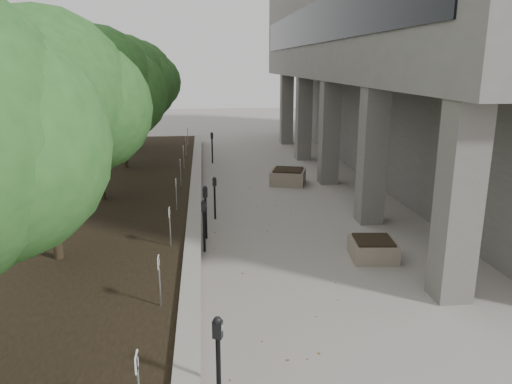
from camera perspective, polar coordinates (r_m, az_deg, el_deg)
ground at (r=9.08m, az=4.38°, el=-16.03°), size 90.00×90.00×0.00m
retaining_wall at (r=17.23m, az=-7.04°, el=-0.10°), size 0.39×26.00×0.50m
planting_bed at (r=17.70m, az=-19.01°, el=-0.58°), size 7.00×26.00×0.40m
crabapple_tree_2 at (r=11.26m, az=-23.28°, el=5.81°), size 4.60×4.00×5.44m
crabapple_tree_3 at (r=16.07m, az=-18.19°, el=8.62°), size 4.60×4.00×5.44m
crabapple_tree_4 at (r=20.97m, az=-15.44°, el=10.10°), size 4.60×4.00×5.44m
crabapple_tree_5 at (r=25.91m, az=-13.71°, el=11.00°), size 4.60×4.00×5.44m
parking_sign_2 at (r=9.02m, az=-11.19°, el=-10.19°), size 0.04×0.22×0.96m
parking_sign_3 at (r=11.80m, az=-10.00°, el=-4.05°), size 0.04×0.22×0.96m
parking_sign_4 at (r=14.67m, az=-9.28°, el=-0.29°), size 0.04×0.22×0.96m
parking_sign_5 at (r=17.58m, az=-8.79°, el=2.24°), size 0.04×0.22×0.96m
parking_sign_6 at (r=20.52m, az=-8.45°, el=4.05°), size 0.04×0.22×0.96m
parking_sign_7 at (r=23.47m, az=-8.18°, el=5.40°), size 0.04×0.22×0.96m
parking_sign_8 at (r=26.44m, az=-7.98°, el=6.45°), size 0.04×0.22×0.96m
parking_meter_1 at (r=6.92m, az=-4.40°, el=-19.63°), size 0.17×0.15×1.48m
parking_meter_2 at (r=12.36m, az=-6.09°, el=-4.00°), size 0.14×0.10×1.36m
parking_meter_3 at (r=13.28m, az=-5.89°, el=-2.39°), size 0.16×0.12×1.48m
parking_meter_4 at (r=14.95m, az=-4.84°, el=-0.71°), size 0.15×0.12×1.33m
parking_meter_5 at (r=23.44m, az=-5.14°, el=5.16°), size 0.15×0.11×1.50m
planter_front at (r=12.39m, az=13.49°, el=-6.42°), size 1.17×1.17×0.50m
planter_back at (r=19.40m, az=3.75°, el=1.83°), size 1.63×1.63×0.61m
berry_scatter at (r=13.55m, az=0.14°, el=-5.21°), size 3.30×14.10×0.02m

